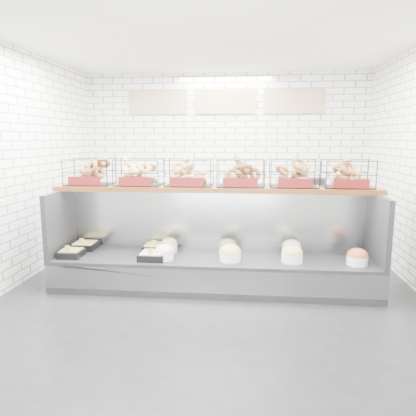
# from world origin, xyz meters

# --- Properties ---
(ground) EXTENTS (5.50, 5.50, 0.00)m
(ground) POSITION_xyz_m (0.00, 0.00, 0.00)
(ground) COLOR black
(ground) RESTS_ON ground
(room_shell) EXTENTS (5.02, 5.51, 3.01)m
(room_shell) POSITION_xyz_m (0.00, 0.60, 2.06)
(room_shell) COLOR white
(room_shell) RESTS_ON ground
(display_case) EXTENTS (4.00, 0.90, 1.20)m
(display_case) POSITION_xyz_m (0.00, 0.34, 0.33)
(display_case) COLOR black
(display_case) RESTS_ON ground
(bagel_shelf) EXTENTS (4.10, 0.50, 0.40)m
(bagel_shelf) POSITION_xyz_m (0.01, 0.52, 1.40)
(bagel_shelf) COLOR #4D2710
(bagel_shelf) RESTS_ON display_case
(prep_counter) EXTENTS (4.00, 0.60, 1.20)m
(prep_counter) POSITION_xyz_m (-0.01, 2.43, 0.47)
(prep_counter) COLOR #93969B
(prep_counter) RESTS_ON ground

